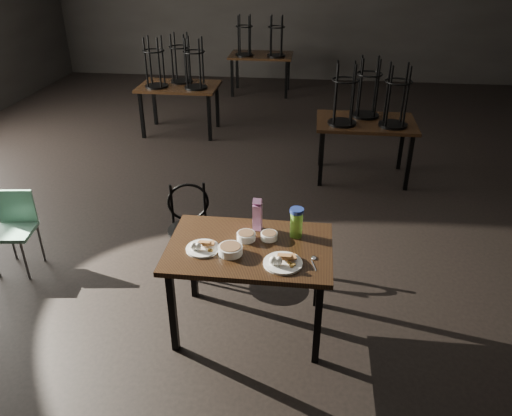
# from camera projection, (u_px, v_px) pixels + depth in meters

# --- Properties ---
(main_table) EXTENTS (1.20, 0.80, 0.75)m
(main_table) POSITION_uv_depth(u_px,v_px,m) (250.00, 255.00, 3.67)
(main_table) COLOR black
(main_table) RESTS_ON ground
(plate_left) EXTENTS (0.24, 0.24, 0.08)m
(plate_left) POSITION_uv_depth(u_px,v_px,m) (202.00, 247.00, 3.58)
(plate_left) COLOR white
(plate_left) RESTS_ON main_table
(plate_right) EXTENTS (0.27, 0.27, 0.09)m
(plate_right) POSITION_uv_depth(u_px,v_px,m) (283.00, 261.00, 3.41)
(plate_right) COLOR white
(plate_right) RESTS_ON main_table
(bowl_near) EXTENTS (0.14, 0.14, 0.05)m
(bowl_near) POSITION_uv_depth(u_px,v_px,m) (246.00, 236.00, 3.69)
(bowl_near) COLOR white
(bowl_near) RESTS_ON main_table
(bowl_far) EXTENTS (0.13, 0.13, 0.05)m
(bowl_far) POSITION_uv_depth(u_px,v_px,m) (269.00, 236.00, 3.70)
(bowl_far) COLOR white
(bowl_far) RESTS_ON main_table
(bowl_big) EXTENTS (0.17, 0.17, 0.06)m
(bowl_big) POSITION_uv_depth(u_px,v_px,m) (230.00, 250.00, 3.53)
(bowl_big) COLOR white
(bowl_big) RESTS_ON main_table
(juice_carton) EXTENTS (0.07, 0.07, 0.26)m
(juice_carton) POSITION_uv_depth(u_px,v_px,m) (257.00, 215.00, 3.78)
(juice_carton) COLOR #961B7C
(juice_carton) RESTS_ON main_table
(water_bottle) EXTENTS (0.11, 0.11, 0.23)m
(water_bottle) POSITION_uv_depth(u_px,v_px,m) (296.00, 222.00, 3.70)
(water_bottle) COLOR #7ECE3C
(water_bottle) RESTS_ON main_table
(spoon) EXTENTS (0.05, 0.18, 0.01)m
(spoon) POSITION_uv_depth(u_px,v_px,m) (314.00, 259.00, 3.48)
(spoon) COLOR silver
(spoon) RESTS_ON main_table
(bentwood_chair) EXTENTS (0.42, 0.41, 0.82)m
(bentwood_chair) POSITION_uv_depth(u_px,v_px,m) (189.00, 222.00, 4.46)
(bentwood_chair) COLOR black
(bentwood_chair) RESTS_ON ground
(school_chair) EXTENTS (0.38, 0.38, 0.74)m
(school_chair) POSITION_uv_depth(u_px,v_px,m) (15.00, 224.00, 4.51)
(school_chair) COLOR #75B698
(school_chair) RESTS_ON ground
(bg_table_left) EXTENTS (1.20, 0.80, 1.48)m
(bg_table_left) POSITION_uv_depth(u_px,v_px,m) (178.00, 83.00, 7.56)
(bg_table_left) COLOR black
(bg_table_left) RESTS_ON ground
(bg_table_right) EXTENTS (1.20, 0.80, 1.48)m
(bg_table_right) POSITION_uv_depth(u_px,v_px,m) (366.00, 119.00, 6.08)
(bg_table_right) COLOR black
(bg_table_right) RESTS_ON ground
(bg_table_far) EXTENTS (1.20, 0.80, 1.48)m
(bg_table_far) POSITION_uv_depth(u_px,v_px,m) (261.00, 55.00, 9.54)
(bg_table_far) COLOR black
(bg_table_far) RESTS_ON ground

